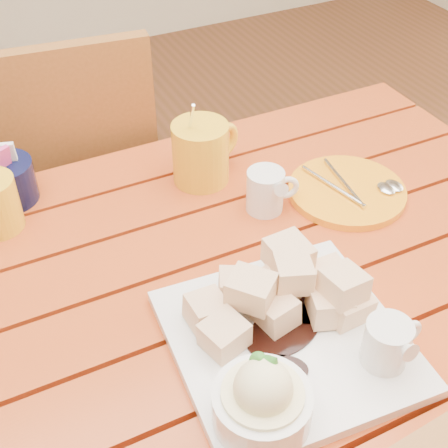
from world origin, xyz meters
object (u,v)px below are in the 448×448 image
table (216,338)px  chair_far (52,206)px  coffee_mug_right (202,151)px  dessert_plate (286,340)px  orange_saucer (348,191)px

table → chair_far: (-0.12, 0.58, -0.12)m
coffee_mug_right → table: bearing=-129.9°
chair_far → coffee_mug_right: bearing=130.0°
dessert_plate → coffee_mug_right: coffee_mug_right is taller
dessert_plate → chair_far: (-0.15, 0.73, -0.26)m
table → dessert_plate: 0.21m
table → chair_far: size_ratio=1.27×
dessert_plate → orange_saucer: size_ratio=1.56×
dessert_plate → coffee_mug_right: bearing=80.0°
table → dessert_plate: bearing=-79.7°
table → coffee_mug_right: coffee_mug_right is taller
dessert_plate → chair_far: size_ratio=0.33×
coffee_mug_right → orange_saucer: bearing=-56.1°
orange_saucer → chair_far: 0.68m
table → orange_saucer: 0.33m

